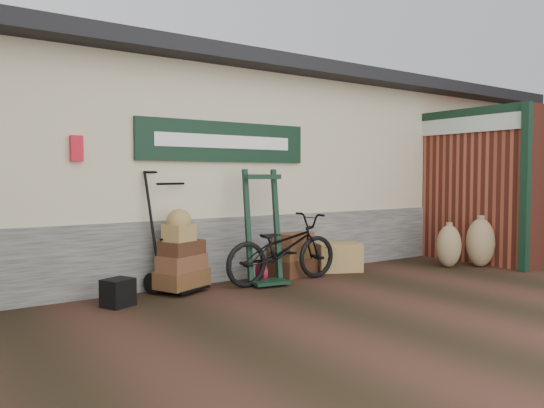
% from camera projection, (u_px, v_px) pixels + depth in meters
% --- Properties ---
extents(ground, '(80.00, 80.00, 0.00)m').
position_uv_depth(ground, '(284.00, 291.00, 6.79)').
color(ground, black).
rests_on(ground, ground).
extents(station_building, '(14.40, 4.10, 3.20)m').
position_uv_depth(station_building, '(188.00, 168.00, 8.95)').
color(station_building, '#4C4C47').
rests_on(station_building, ground).
extents(brick_outbuilding, '(1.71, 4.51, 2.62)m').
position_uv_depth(brick_outbuilding, '(441.00, 185.00, 10.39)').
color(brick_outbuilding, maroon).
rests_on(brick_outbuilding, ground).
extents(porter_trolley, '(0.96, 0.85, 1.58)m').
position_uv_depth(porter_trolley, '(171.00, 230.00, 6.78)').
color(porter_trolley, black).
rests_on(porter_trolley, ground).
extents(green_barrow, '(0.63, 0.56, 1.57)m').
position_uv_depth(green_barrow, '(264.00, 227.00, 7.23)').
color(green_barrow, black).
rests_on(green_barrow, ground).
extents(suitcase_stack, '(0.82, 0.64, 0.64)m').
position_uv_depth(suitcase_stack, '(292.00, 254.00, 7.90)').
color(suitcase_stack, '#351E11').
rests_on(suitcase_stack, ground).
extents(wicker_hamper, '(0.79, 0.68, 0.44)m').
position_uv_depth(wicker_hamper, '(339.00, 257.00, 8.25)').
color(wicker_hamper, olive).
rests_on(wicker_hamper, ground).
extents(black_trunk, '(0.40, 0.38, 0.32)m').
position_uv_depth(black_trunk, '(118.00, 293.00, 5.99)').
color(black_trunk, black).
rests_on(black_trunk, ground).
extents(bicycle, '(0.64, 1.82, 1.06)m').
position_uv_depth(bicycle, '(283.00, 245.00, 7.34)').
color(bicycle, black).
rests_on(bicycle, ground).
extents(burlap_sack_left, '(0.45, 0.39, 0.69)m').
position_uv_depth(burlap_sack_left, '(449.00, 246.00, 8.58)').
color(burlap_sack_left, brown).
rests_on(burlap_sack_left, ground).
extents(burlap_sack_right, '(0.57, 0.50, 0.79)m').
position_uv_depth(burlap_sack_right, '(480.00, 243.00, 8.62)').
color(burlap_sack_right, brown).
rests_on(burlap_sack_right, ground).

